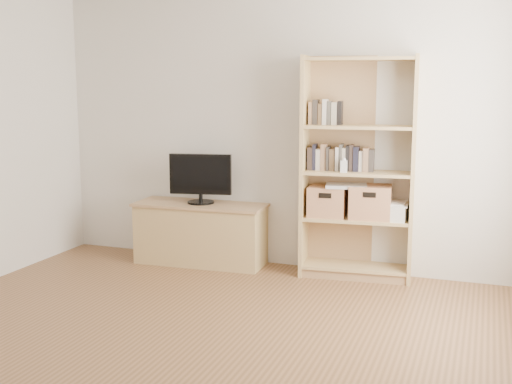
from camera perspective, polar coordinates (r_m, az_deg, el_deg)
The scene contains 12 objects.
floor at distance 4.06m, azimuth -8.92°, elevation -15.46°, with size 4.50×5.00×0.01m, color brown.
back_wall at distance 6.00m, azimuth 2.37°, elevation 5.65°, with size 4.50×0.02×2.60m, color silver.
tv_stand at distance 6.21m, azimuth -4.88°, elevation -3.77°, with size 1.23×0.46×0.56m, color tan.
bookshelf at distance 5.68m, azimuth 9.02°, elevation 2.05°, with size 0.98×0.35×1.96m, color tan.
television at distance 6.11m, azimuth -4.95°, elevation 1.16°, with size 0.59×0.05×0.47m, color black.
books_row_mid at distance 5.69m, azimuth 9.07°, elevation 3.05°, with size 0.89×0.17×0.24m, color #342723.
books_row_upper at distance 5.68m, azimuth 6.97°, elevation 7.01°, with size 0.40×0.15×0.21m, color #342723.
baby_monitor at distance 5.58m, azimuth 7.81°, elevation 2.26°, with size 0.05×0.03×0.10m, color white.
basket_left at distance 5.75m, azimuth 6.35°, elevation -0.83°, with size 0.33×0.27×0.27m, color #AB714D.
basket_right at distance 5.71m, azimuth 10.13°, elevation -0.87°, with size 0.36×0.29×0.29m, color #AB714D.
laptop at distance 5.69m, azimuth 8.03°, elevation 0.55°, with size 0.36×0.25×0.03m, color silver.
magazine_stack at distance 5.71m, azimuth 12.28°, elevation -1.76°, with size 0.20×0.28×0.13m, color beige.
Camera 1 is at (1.81, -3.21, 1.71)m, focal length 45.00 mm.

